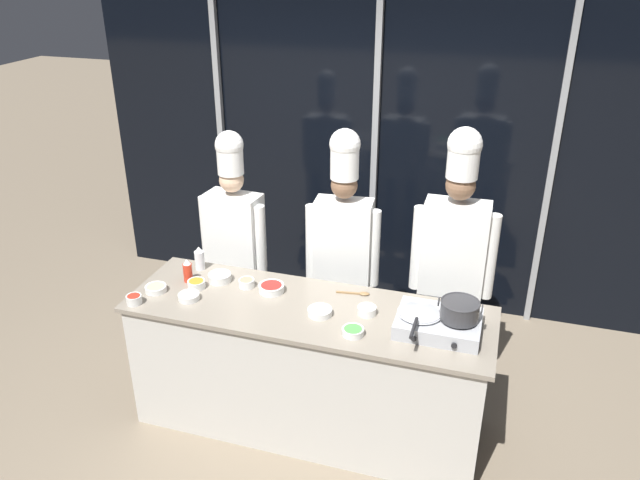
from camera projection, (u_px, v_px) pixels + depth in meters
name	position (u px, v px, depth m)	size (l,w,h in m)	color
ground_plane	(309.00, 421.00, 4.24)	(24.00, 24.00, 0.00)	#7F705B
window_wall_back	(376.00, 152.00, 5.22)	(4.93, 0.09, 2.70)	black
demo_counter	(309.00, 367.00, 4.04)	(2.28, 0.73, 0.90)	beige
portable_stove	(438.00, 323.00, 3.60)	(0.48, 0.38, 0.10)	#B2B5BA
frying_pan	(420.00, 309.00, 3.60)	(0.26, 0.46, 0.05)	#ADAFB5
stock_pot	(460.00, 310.00, 3.52)	(0.25, 0.22, 0.11)	#333335
squeeze_bottle_clear	(200.00, 258.00, 4.27)	(0.07, 0.07, 0.17)	white
squeeze_bottle_chili	(188.00, 271.00, 4.11)	(0.06, 0.06, 0.16)	red
prep_bowl_shrimp	(220.00, 277.00, 4.14)	(0.15, 0.15, 0.06)	white
prep_bowl_ginger	(156.00, 288.00, 4.02)	(0.14, 0.14, 0.04)	white
prep_bowl_noodles	(367.00, 310.00, 3.77)	(0.12, 0.12, 0.05)	white
prep_bowl_scallions	(353.00, 331.00, 3.57)	(0.13, 0.13, 0.04)	white
prep_bowl_mushrooms	(247.00, 283.00, 4.06)	(0.10, 0.10, 0.06)	white
prep_bowl_chicken	(320.00, 311.00, 3.76)	(0.15, 0.15, 0.04)	white
prep_bowl_bell_pepper	(271.00, 288.00, 4.01)	(0.17, 0.17, 0.05)	white
prep_bowl_carrots	(196.00, 284.00, 4.05)	(0.12, 0.12, 0.05)	white
prep_bowl_chili_flakes	(134.00, 299.00, 3.88)	(0.10, 0.10, 0.06)	white
prep_bowl_onion	(189.00, 296.00, 3.92)	(0.14, 0.14, 0.04)	white
serving_spoon_slotted	(359.00, 293.00, 3.99)	(0.22, 0.06, 0.02)	olive
chef_head	(235.00, 232.00, 4.55)	(0.53, 0.24, 1.79)	#2D3856
chef_sous	(343.00, 239.00, 4.32)	(0.52, 0.24, 1.86)	#2D3856
chef_line	(454.00, 247.00, 4.10)	(0.55, 0.23, 1.93)	#2D3856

